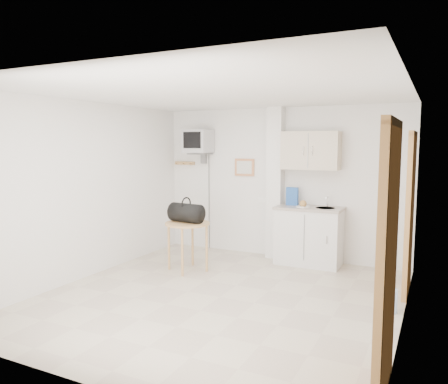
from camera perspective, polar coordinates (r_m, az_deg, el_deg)
The scene contains 7 objects.
ground at distance 5.60m, azimuth -0.54°, elevation -13.56°, with size 4.50×4.50×0.00m, color beige.
room_envelope at distance 5.26m, azimuth 2.22°, elevation 2.32°, with size 4.24×4.54×2.55m.
kitchenette at distance 7.03m, azimuth 11.09°, elevation -2.82°, with size 1.03×0.58×2.10m.
crt_television at distance 7.74m, azimuth -3.39°, elevation 6.52°, with size 0.44×0.45×2.15m.
round_table at distance 6.57m, azimuth -4.80°, elevation -4.80°, with size 0.67×0.67×0.73m.
duffel_bag at distance 6.56m, azimuth -4.95°, elevation -2.70°, with size 0.55×0.35×0.38m.
water_bottle at distance 5.42m, azimuth 21.17°, elevation -13.09°, with size 0.10×0.10×0.31m.
Camera 1 is at (2.38, -4.70, 1.90)m, focal length 35.00 mm.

